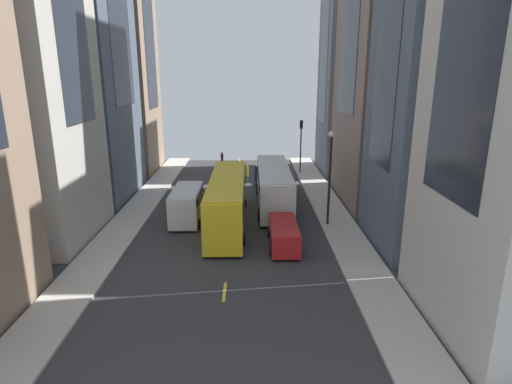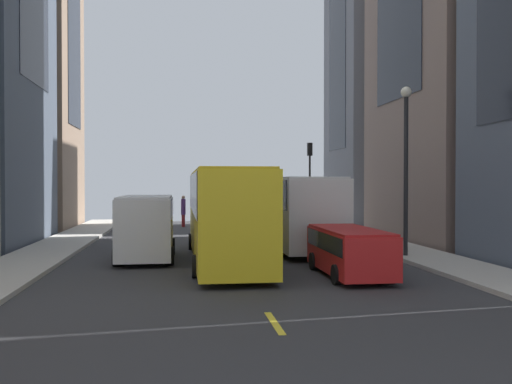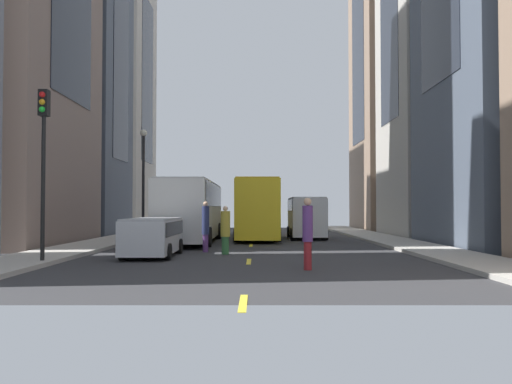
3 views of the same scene
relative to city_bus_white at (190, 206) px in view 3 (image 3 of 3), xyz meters
name	(u,v)px [view 3 (image 3 of 3)]	position (x,y,z in m)	size (l,w,h in m)	color
ground_plane	(250,241)	(3.34, 1.90, -2.01)	(42.44, 42.44, 0.00)	#333335
sidewalk_west	(116,239)	(-4.55, 1.90, -1.93)	(2.66, 44.00, 0.15)	#B2ADA3
sidewalk_east	(383,239)	(11.23, 1.90, -1.93)	(2.66, 44.00, 0.15)	#B2ADA3
lane_stripe_0	(241,303)	(3.34, -19.10, -2.00)	(0.16, 2.00, 0.01)	yellow
lane_stripe_1	(247,262)	(3.34, -10.70, -2.00)	(0.16, 2.00, 0.01)	yellow
lane_stripe_2	(249,245)	(3.34, -2.30, -2.00)	(0.16, 2.00, 0.01)	yellow
lane_stripe_3	(250,237)	(3.34, 6.10, -2.00)	(0.16, 2.00, 0.01)	yellow
lane_stripe_4	(251,231)	(3.34, 14.50, -2.00)	(0.16, 2.00, 0.01)	yellow
lane_stripe_5	(252,228)	(3.34, 22.90, -2.00)	(0.16, 2.00, 0.01)	yellow
building_west_2	(56,69)	(-10.61, 8.31, 9.84)	(9.15, 7.68, 23.69)	#4C5666
building_west_3	(105,80)	(-9.69, 17.64, 11.29)	(7.28, 8.69, 26.60)	#B7B2A8
building_east_3	(391,38)	(15.88, 17.96, 15.19)	(6.31, 9.77, 34.40)	#937760
city_bus_white	(190,206)	(0.00, 0.00, 0.00)	(2.80, 11.33, 3.35)	silver
streetcar_yellow	(255,205)	(3.67, 4.46, 0.12)	(2.70, 12.47, 3.59)	yellow
delivery_van_white	(305,215)	(6.76, 3.81, -0.50)	(2.25, 5.02, 2.58)	white
car_red_0	(202,222)	(-0.17, 8.67, -1.07)	(1.93, 4.79, 1.58)	red
car_silver_1	(151,234)	(-0.49, -8.64, -1.11)	(1.90, 4.74, 1.51)	#B7BABF
pedestrian_walking_far	(306,231)	(5.19, -13.28, -0.80)	(0.32, 0.32, 2.23)	maroon
pedestrian_waiting_curb	(224,229)	(2.32, -7.67, -0.96)	(0.40, 0.40, 2.00)	#336B38
pedestrian_crossing_mid	(204,225)	(1.39, -6.47, -0.84)	(0.32, 0.32, 2.20)	#593372
traffic_light_near_corner	(41,141)	(-3.62, -11.77, 2.18)	(0.32, 0.44, 5.79)	black
streetlamp_near	(141,170)	(-3.72, 4.88, 2.37)	(0.44, 0.44, 6.88)	black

